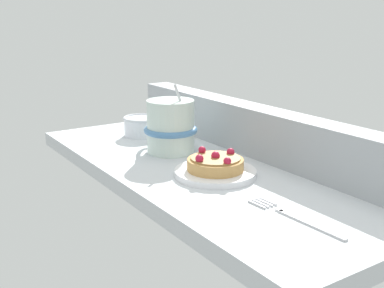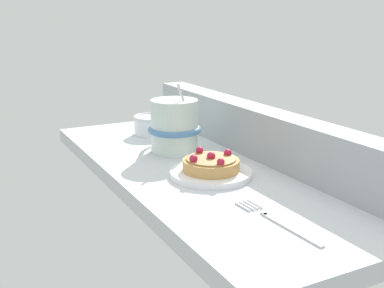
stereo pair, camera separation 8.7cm
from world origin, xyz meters
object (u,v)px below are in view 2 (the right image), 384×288
(raspberry_tart, at_px, (211,164))
(dessert_fork, at_px, (277,220))
(coffee_mug, at_px, (175,126))
(dessert_plate, at_px, (211,174))
(sugar_bowl, at_px, (152,124))

(raspberry_tart, bearing_deg, dessert_fork, -4.28)
(raspberry_tart, xyz_separation_m, coffee_mug, (-0.17, 0.01, 0.03))
(dessert_fork, bearing_deg, raspberry_tart, 175.72)
(dessert_plate, bearing_deg, coffee_mug, 175.09)
(coffee_mug, bearing_deg, sugar_bowl, 175.25)
(raspberry_tart, xyz_separation_m, dessert_fork, (0.20, -0.02, -0.02))
(coffee_mug, xyz_separation_m, sugar_bowl, (-0.15, 0.01, -0.03))
(raspberry_tart, distance_m, coffee_mug, 0.17)
(dessert_plate, height_order, sugar_bowl, sugar_bowl)
(coffee_mug, distance_m, dessert_fork, 0.37)
(raspberry_tart, bearing_deg, coffee_mug, 175.06)
(coffee_mug, bearing_deg, dessert_fork, -4.57)
(raspberry_tart, relative_size, sugar_bowl, 1.14)
(dessert_fork, height_order, sugar_bowl, sugar_bowl)
(raspberry_tart, bearing_deg, sugar_bowl, 175.15)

